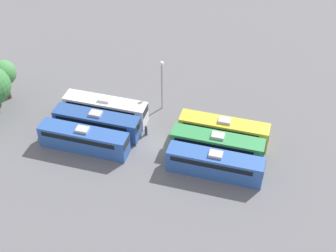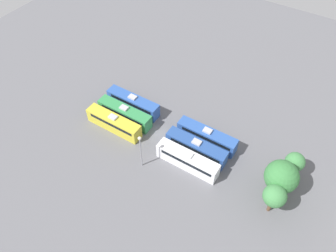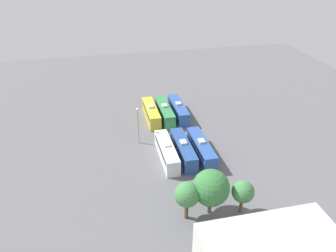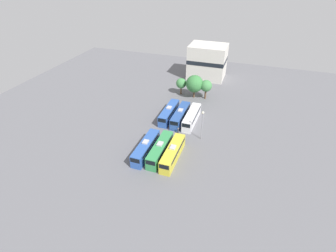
% 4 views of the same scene
% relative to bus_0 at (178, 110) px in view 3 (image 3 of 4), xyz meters
% --- Properties ---
extents(ground_plane, '(122.91, 122.91, 0.00)m').
position_rel_bus_0_xyz_m(ground_plane, '(3.22, 8.48, -1.68)').
color(ground_plane, slate).
extents(bus_0, '(2.49, 11.66, 3.42)m').
position_rel_bus_0_xyz_m(bus_0, '(0.00, 0.00, 0.00)').
color(bus_0, '#2D56A8').
rests_on(bus_0, ground_plane).
extents(bus_1, '(2.49, 11.66, 3.42)m').
position_rel_bus_0_xyz_m(bus_1, '(3.34, 0.40, 0.00)').
color(bus_1, '#338C4C').
rests_on(bus_1, ground_plane).
extents(bus_2, '(2.49, 11.66, 3.42)m').
position_rel_bus_0_xyz_m(bus_2, '(6.45, 0.14, 0.00)').
color(bus_2, gold).
rests_on(bus_2, ground_plane).
extents(bus_3, '(2.49, 11.66, 3.42)m').
position_rel_bus_0_xyz_m(bus_3, '(-0.16, 16.95, 0.00)').
color(bus_3, '#2D56A8').
rests_on(bus_3, ground_plane).
extents(bus_4, '(2.49, 11.66, 3.42)m').
position_rel_bus_0_xyz_m(bus_4, '(3.26, 16.59, 0.00)').
color(bus_4, '#284C93').
rests_on(bus_4, ground_plane).
extents(bus_5, '(2.49, 11.66, 3.42)m').
position_rel_bus_0_xyz_m(bus_5, '(6.47, 16.63, 0.00)').
color(bus_5, silver).
rests_on(bus_5, ground_plane).
extents(worker_person, '(0.36, 0.36, 1.66)m').
position_rel_bus_0_xyz_m(worker_person, '(4.60, 10.17, -0.91)').
color(worker_person, '#333338').
rests_on(worker_person, ground_plane).
extents(light_pole, '(0.60, 0.60, 7.86)m').
position_rel_bus_0_xyz_m(light_pole, '(10.72, 9.75, 3.64)').
color(light_pole, gray).
rests_on(light_pole, ground_plane).
extents(tree_0, '(3.33, 3.33, 5.52)m').
position_rel_bus_0_xyz_m(tree_0, '(-1.37, 32.64, 2.13)').
color(tree_0, brown).
rests_on(tree_0, ground_plane).
extents(tree_1, '(5.46, 5.46, 7.45)m').
position_rel_bus_0_xyz_m(tree_1, '(3.29, 31.73, 3.02)').
color(tree_1, brown).
rests_on(tree_1, ground_plane).
extents(tree_2, '(3.68, 3.68, 6.25)m').
position_rel_bus_0_xyz_m(tree_2, '(6.95, 32.04, 2.67)').
color(tree_2, brown).
rests_on(tree_2, ground_plane).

